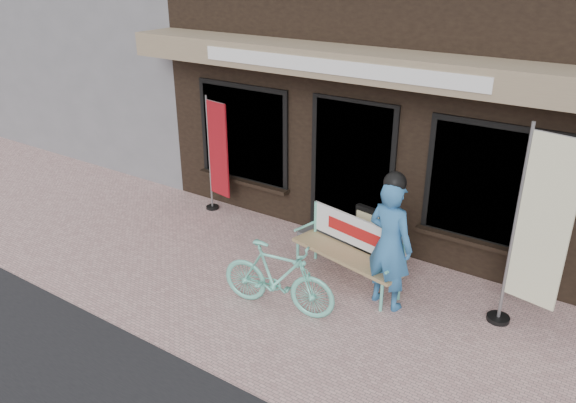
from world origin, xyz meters
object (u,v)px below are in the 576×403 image
Objects in this scene: bench at (351,246)px; bicycle at (278,277)px; person at (390,242)px; menu_stand at (368,236)px; nobori_red at (217,155)px; nobori_cream at (537,233)px.

bicycle reaches higher than bench.
menu_stand is (-0.65, 0.77, -0.43)m from person.
nobori_cream is (5.04, -0.56, 0.25)m from nobori_red.
nobori_cream reaches higher than bench.
nobori_red reaches higher than bicycle.
bicycle is at bearing -143.43° from nobori_cream.
nobori_cream is (1.52, 0.38, 0.40)m from person.
nobori_cream reaches higher than bicycle.
nobori_cream is at bearing 25.59° from person.
person is at bearing -40.32° from menu_stand.
person is 0.72× the size of nobori_cream.
bicycle is at bearing -25.84° from nobori_red.
bench is 3.01m from nobori_red.
nobori_red is at bearing 178.60° from bench.
menu_stand is at bearing 6.76° from nobori_red.
bench is 0.76m from person.
menu_stand is at bearing 141.83° from person.
person is at bearing -7.98° from bench.
person reaches higher than bicycle.
nobori_red is at bearing 176.76° from person.
nobori_red is (-3.51, 0.94, 0.15)m from person.
nobori_cream is at bearing 16.12° from bench.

